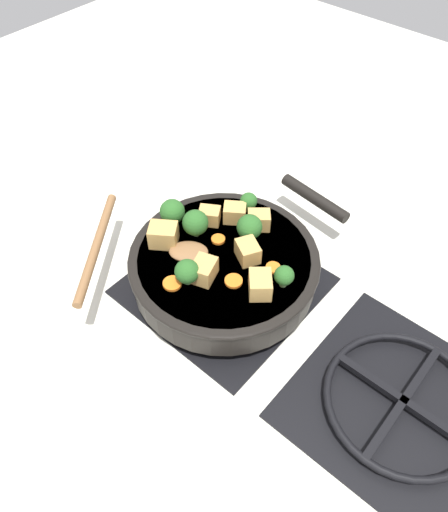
# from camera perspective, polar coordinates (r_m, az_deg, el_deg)

# --- Properties ---
(ground_plane) EXTENTS (2.40, 2.40, 0.00)m
(ground_plane) POSITION_cam_1_polar(r_m,az_deg,el_deg) (0.93, -0.00, -3.47)
(ground_plane) COLOR silver
(front_burner_grate) EXTENTS (0.31, 0.31, 0.03)m
(front_burner_grate) POSITION_cam_1_polar(r_m,az_deg,el_deg) (0.92, -0.00, -3.01)
(front_burner_grate) COLOR black
(front_burner_grate) RESTS_ON ground_plane
(rear_burner_grate) EXTENTS (0.31, 0.31, 0.03)m
(rear_burner_grate) POSITION_cam_1_polar(r_m,az_deg,el_deg) (0.84, 19.68, -15.58)
(rear_burner_grate) COLOR black
(rear_burner_grate) RESTS_ON ground_plane
(skillet_pan) EXTENTS (0.43, 0.33, 0.06)m
(skillet_pan) POSITION_cam_1_polar(r_m,az_deg,el_deg) (0.88, 0.09, -1.05)
(skillet_pan) COLOR black
(skillet_pan) RESTS_ON front_burner_grate
(wooden_spoon) EXTENTS (0.24, 0.25, 0.02)m
(wooden_spoon) POSITION_cam_1_polar(r_m,az_deg,el_deg) (0.88, -10.24, 0.85)
(wooden_spoon) COLOR brown
(wooden_spoon) RESTS_ON skillet_pan
(tofu_cube_center_large) EXTENTS (0.05, 0.05, 0.03)m
(tofu_cube_center_large) POSITION_cam_1_polar(r_m,az_deg,el_deg) (0.91, -1.67, 4.62)
(tofu_cube_center_large) COLOR tan
(tofu_cube_center_large) RESTS_ON skillet_pan
(tofu_cube_near_handle) EXTENTS (0.05, 0.05, 0.03)m
(tofu_cube_near_handle) POSITION_cam_1_polar(r_m,az_deg,el_deg) (0.91, 1.23, 4.93)
(tofu_cube_near_handle) COLOR tan
(tofu_cube_near_handle) RESTS_ON skillet_pan
(tofu_cube_east_chunk) EXTENTS (0.06, 0.06, 0.04)m
(tofu_cube_east_chunk) POSITION_cam_1_polar(r_m,az_deg,el_deg) (0.80, 4.16, -3.28)
(tofu_cube_east_chunk) COLOR tan
(tofu_cube_east_chunk) RESTS_ON skillet_pan
(tofu_cube_west_chunk) EXTENTS (0.06, 0.06, 0.04)m
(tofu_cube_west_chunk) POSITION_cam_1_polar(r_m,az_deg,el_deg) (0.88, -6.94, 2.39)
(tofu_cube_west_chunk) COLOR tan
(tofu_cube_west_chunk) RESTS_ON skillet_pan
(tofu_cube_back_piece) EXTENTS (0.05, 0.05, 0.04)m
(tofu_cube_back_piece) POSITION_cam_1_polar(r_m,az_deg,el_deg) (0.82, -2.31, -1.64)
(tofu_cube_back_piece) COLOR tan
(tofu_cube_back_piece) RESTS_ON skillet_pan
(tofu_cube_front_piece) EXTENTS (0.05, 0.05, 0.03)m
(tofu_cube_front_piece) POSITION_cam_1_polar(r_m,az_deg,el_deg) (0.90, 4.02, 4.10)
(tofu_cube_front_piece) COLOR tan
(tofu_cube_front_piece) RESTS_ON skillet_pan
(tofu_cube_mid_small) EXTENTS (0.05, 0.05, 0.03)m
(tofu_cube_mid_small) POSITION_cam_1_polar(r_m,az_deg,el_deg) (0.85, 2.73, 0.53)
(tofu_cube_mid_small) COLOR tan
(tofu_cube_mid_small) RESTS_ON skillet_pan
(broccoli_floret_near_spoon) EXTENTS (0.05, 0.05, 0.05)m
(broccoli_floret_near_spoon) POSITION_cam_1_polar(r_m,az_deg,el_deg) (0.90, -6.01, 4.99)
(broccoli_floret_near_spoon) COLOR #709956
(broccoli_floret_near_spoon) RESTS_ON skillet_pan
(broccoli_floret_center_top) EXTENTS (0.05, 0.05, 0.05)m
(broccoli_floret_center_top) POSITION_cam_1_polar(r_m,az_deg,el_deg) (0.87, 2.93, 3.31)
(broccoli_floret_center_top) COLOR #709956
(broccoli_floret_center_top) RESTS_ON skillet_pan
(broccoli_floret_east_rim) EXTENTS (0.03, 0.03, 0.04)m
(broccoli_floret_east_rim) POSITION_cam_1_polar(r_m,az_deg,el_deg) (0.93, 2.83, 6.25)
(broccoli_floret_east_rim) COLOR #709956
(broccoli_floret_east_rim) RESTS_ON skillet_pan
(broccoli_floret_west_rim) EXTENTS (0.04, 0.04, 0.05)m
(broccoli_floret_west_rim) POSITION_cam_1_polar(r_m,az_deg,el_deg) (0.81, -4.24, -1.80)
(broccoli_floret_west_rim) COLOR #709956
(broccoli_floret_west_rim) RESTS_ON skillet_pan
(broccoli_floret_north_edge) EXTENTS (0.03, 0.03, 0.04)m
(broccoli_floret_north_edge) POSITION_cam_1_polar(r_m,az_deg,el_deg) (0.81, 6.88, -2.26)
(broccoli_floret_north_edge) COLOR #709956
(broccoli_floret_north_edge) RESTS_ON skillet_pan
(broccoli_floret_south_cluster) EXTENTS (0.05, 0.05, 0.05)m
(broccoli_floret_south_cluster) POSITION_cam_1_polar(r_m,az_deg,el_deg) (0.88, -3.29, 3.80)
(broccoli_floret_south_cluster) COLOR #709956
(broccoli_floret_south_cluster) RESTS_ON skillet_pan
(carrot_slice_orange_thin) EXTENTS (0.02, 0.02, 0.01)m
(carrot_slice_orange_thin) POSITION_cam_1_polar(r_m,az_deg,el_deg) (0.89, -0.67, 1.91)
(carrot_slice_orange_thin) COLOR orange
(carrot_slice_orange_thin) RESTS_ON skillet_pan
(carrot_slice_near_center) EXTENTS (0.03, 0.03, 0.01)m
(carrot_slice_near_center) POSITION_cam_1_polar(r_m,az_deg,el_deg) (0.82, 1.10, -2.87)
(carrot_slice_near_center) COLOR orange
(carrot_slice_near_center) RESTS_ON skillet_pan
(carrot_slice_edge_slice) EXTENTS (0.03, 0.03, 0.01)m
(carrot_slice_edge_slice) POSITION_cam_1_polar(r_m,az_deg,el_deg) (0.85, 5.63, -1.33)
(carrot_slice_edge_slice) COLOR orange
(carrot_slice_edge_slice) RESTS_ON skillet_pan
(carrot_slice_under_broccoli) EXTENTS (0.03, 0.03, 0.01)m
(carrot_slice_under_broccoli) POSITION_cam_1_polar(r_m,az_deg,el_deg) (0.82, -5.93, -3.14)
(carrot_slice_under_broccoli) COLOR orange
(carrot_slice_under_broccoli) RESTS_ON skillet_pan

